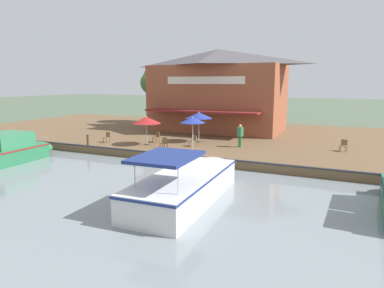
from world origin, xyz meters
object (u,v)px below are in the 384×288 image
at_px(patio_umbrella_by_entrance, 193,120).
at_px(tree_downstream_bank, 157,81).
at_px(waterfront_restaurant, 218,90).
at_px(tree_behind_restaurant, 213,82).
at_px(cafe_chair_under_first_umbrella, 157,137).
at_px(motorboat_far_downstream, 2,152).
at_px(cafe_chair_back_row_seat, 107,137).
at_px(patio_umbrella_mid_patio_right, 199,115).
at_px(motorboat_distant_upstream, 191,181).
at_px(mooring_post, 88,140).
at_px(cafe_chair_mid_patio, 193,140).
at_px(person_mid_patio, 240,133).
at_px(cafe_chair_facing_river, 344,145).
at_px(patio_umbrella_near_quay_edge, 146,120).

distance_m(patio_umbrella_by_entrance, tree_downstream_bank, 18.75).
xyz_separation_m(waterfront_restaurant, tree_behind_restaurant, (-4.03, -2.07, 0.81)).
height_order(cafe_chair_under_first_umbrella, motorboat_far_downstream, motorboat_far_downstream).
bearing_deg(cafe_chair_under_first_umbrella, patio_umbrella_by_entrance, 62.25).
xyz_separation_m(patio_umbrella_by_entrance, cafe_chair_back_row_seat, (-0.51, -8.05, -1.79)).
height_order(patio_umbrella_mid_patio_right, motorboat_far_downstream, patio_umbrella_mid_patio_right).
relative_size(motorboat_far_downstream, tree_downstream_bank, 1.19).
bearing_deg(patio_umbrella_by_entrance, patio_umbrella_mid_patio_right, -162.77).
relative_size(cafe_chair_back_row_seat, motorboat_distant_upstream, 0.09).
relative_size(mooring_post, tree_downstream_bank, 0.12).
bearing_deg(waterfront_restaurant, cafe_chair_under_first_umbrella, -12.33).
bearing_deg(cafe_chair_mid_patio, cafe_chair_under_first_umbrella, -96.66).
xyz_separation_m(patio_umbrella_mid_patio_right, cafe_chair_under_first_umbrella, (1.59, -3.13, -1.76)).
bearing_deg(waterfront_restaurant, tree_downstream_bank, -109.30).
bearing_deg(tree_downstream_bank, tree_behind_restaurant, 96.88).
xyz_separation_m(mooring_post, tree_behind_restaurant, (-16.88, 4.00, 4.54)).
bearing_deg(cafe_chair_under_first_umbrella, tree_behind_restaurant, -179.67).
distance_m(patio_umbrella_mid_patio_right, mooring_post, 9.12).
bearing_deg(tree_behind_restaurant, patio_umbrella_by_entrance, 15.92).
bearing_deg(waterfront_restaurant, person_mid_patio, 30.62).
height_order(cafe_chair_under_first_umbrella, cafe_chair_facing_river, same).
bearing_deg(mooring_post, motorboat_far_downstream, -29.23).
distance_m(patio_umbrella_near_quay_edge, tree_behind_restaurant, 14.82).
relative_size(waterfront_restaurant, cafe_chair_under_first_umbrella, 15.97).
height_order(cafe_chair_back_row_seat, tree_downstream_bank, tree_downstream_bank).
bearing_deg(cafe_chair_mid_patio, motorboat_distant_upstream, 23.78).
xyz_separation_m(person_mid_patio, mooring_post, (4.52, -11.00, -0.66)).
relative_size(cafe_chair_mid_patio, tree_downstream_bank, 0.12).
bearing_deg(tree_behind_restaurant, cafe_chair_under_first_umbrella, 0.33).
distance_m(cafe_chair_under_first_umbrella, cafe_chair_mid_patio, 3.55).
xyz_separation_m(waterfront_restaurant, patio_umbrella_mid_patio_right, (7.54, 1.13, -1.94)).
bearing_deg(tree_downstream_bank, patio_umbrella_near_quay_edge, 27.05).
xyz_separation_m(tree_behind_restaurant, tree_downstream_bank, (0.85, -7.02, 0.15)).
distance_m(waterfront_restaurant, patio_umbrella_by_entrance, 11.80).
bearing_deg(patio_umbrella_near_quay_edge, mooring_post, -59.12).
bearing_deg(motorboat_far_downstream, tree_behind_restaurant, 162.63).
bearing_deg(motorboat_distant_upstream, person_mid_patio, -176.07).
distance_m(waterfront_restaurant, patio_umbrella_mid_patio_right, 7.87).
relative_size(patio_umbrella_mid_patio_right, tree_downstream_bank, 0.35).
relative_size(patio_umbrella_by_entrance, mooring_post, 2.85).
xyz_separation_m(patio_umbrella_by_entrance, motorboat_distant_upstream, (7.50, 3.32, -2.08)).
relative_size(person_mid_patio, motorboat_far_downstream, 0.21).
xyz_separation_m(patio_umbrella_mid_patio_right, cafe_chair_back_row_seat, (3.36, -6.85, -1.76)).
relative_size(patio_umbrella_near_quay_edge, patio_umbrella_mid_patio_right, 0.91).
height_order(patio_umbrella_by_entrance, patio_umbrella_near_quay_edge, patio_umbrella_by_entrance).
distance_m(patio_umbrella_near_quay_edge, person_mid_patio, 7.41).
height_order(cafe_chair_under_first_umbrella, tree_downstream_bank, tree_downstream_bank).
relative_size(waterfront_restaurant, patio_umbrella_near_quay_edge, 5.92).
distance_m(patio_umbrella_near_quay_edge, patio_umbrella_mid_patio_right, 4.39).
bearing_deg(cafe_chair_back_row_seat, patio_umbrella_near_quay_edge, 96.61).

